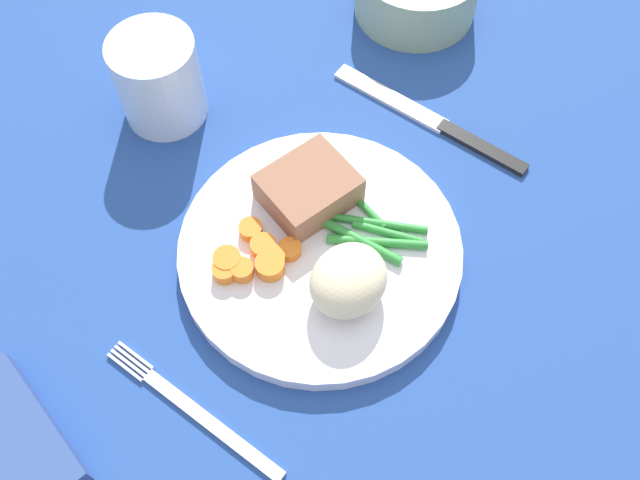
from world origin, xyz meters
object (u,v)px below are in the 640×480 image
Objects in this scene: meat_portion at (307,187)px; knife at (433,121)px; fork at (195,411)px; water_glass at (160,84)px; dinner_plate at (320,251)px.

meat_portion is 15.33cm from knife.
fork is 33.94cm from knife.
water_glass is (-13.55, 21.26, 3.38)cm from knife.
meat_portion is (3.17, 3.70, 2.34)cm from dinner_plate.
water_glass reaches higher than dinner_plate.
dinner_plate is 1.42× the size of fork.
dinner_plate is 2.79× the size of water_glass.
meat_portion is 0.86× the size of water_glass.
dinner_plate is 1.15× the size of knife.
water_glass is at bearing 86.83° from meat_portion.
meat_portion is at bearing 14.18° from fork.
knife is at bearing 2.62° from fork.
fork is (-16.26, -0.26, -0.60)cm from dinner_plate.
knife is at bearing -0.92° from dinner_plate.
fork is at bearing -133.84° from water_glass.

